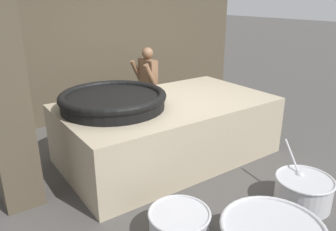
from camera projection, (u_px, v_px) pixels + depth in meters
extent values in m
plane|color=#474442|center=(168.00, 155.00, 5.11)|extent=(60.00, 60.00, 0.00)
cube|color=#4C4233|center=(94.00, 12.00, 6.30)|extent=(6.86, 0.24, 4.10)
cube|color=tan|center=(168.00, 129.00, 4.96)|extent=(3.10, 1.79, 0.89)
cylinder|color=black|center=(113.00, 102.00, 4.49)|extent=(1.41, 1.41, 0.17)
torus|color=black|center=(113.00, 96.00, 4.46)|extent=(1.47, 1.47, 0.11)
cylinder|color=brown|center=(151.00, 107.00, 6.21)|extent=(0.11, 0.11, 0.73)
cylinder|color=brown|center=(146.00, 105.00, 6.32)|extent=(0.11, 0.11, 0.73)
cube|color=olive|center=(148.00, 99.00, 6.21)|extent=(0.19, 0.23, 0.47)
cube|color=brown|center=(148.00, 74.00, 6.05)|extent=(0.17, 0.45, 0.54)
cylinder|color=brown|center=(151.00, 77.00, 5.83)|extent=(0.30, 0.11, 0.49)
cylinder|color=brown|center=(137.00, 72.00, 6.16)|extent=(0.30, 0.11, 0.49)
sphere|color=brown|center=(148.00, 53.00, 5.92)|extent=(0.21, 0.21, 0.21)
cylinder|color=#B7B7BC|center=(303.00, 192.00, 3.86)|extent=(0.64, 0.64, 0.34)
torus|color=#B7B7BC|center=(305.00, 179.00, 3.80)|extent=(0.67, 0.67, 0.03)
cylinder|color=#6B9347|center=(304.00, 186.00, 3.83)|extent=(0.57, 0.57, 0.09)
sphere|color=#B7B7BC|center=(300.00, 176.00, 3.91)|extent=(0.12, 0.12, 0.12)
cylinder|color=#B7B7BC|center=(292.00, 157.00, 4.06)|extent=(0.22, 0.40, 0.31)
cylinder|color=#B7B7BC|center=(179.00, 225.00, 3.34)|extent=(0.61, 0.61, 0.28)
torus|color=#B7B7BC|center=(179.00, 213.00, 3.30)|extent=(0.64, 0.64, 0.03)
cylinder|color=orange|center=(179.00, 220.00, 3.32)|extent=(0.54, 0.54, 0.07)
cylinder|color=orange|center=(165.00, 216.00, 3.30)|extent=(0.04, 0.04, 0.03)
cylinder|color=orange|center=(182.00, 226.00, 3.16)|extent=(0.04, 0.05, 0.03)
cylinder|color=orange|center=(181.00, 218.00, 3.26)|extent=(0.07, 0.06, 0.03)
cylinder|color=orange|center=(184.00, 210.00, 3.38)|extent=(0.06, 0.06, 0.04)
cylinder|color=orange|center=(175.00, 203.00, 3.49)|extent=(0.04, 0.04, 0.03)
cylinder|color=orange|center=(181.00, 211.00, 3.38)|extent=(0.05, 0.05, 0.04)
cylinder|color=orange|center=(184.00, 211.00, 3.39)|extent=(0.04, 0.04, 0.03)
cylinder|color=orange|center=(163.00, 208.00, 3.42)|extent=(0.04, 0.04, 0.04)
cylinder|color=orange|center=(173.00, 210.00, 3.38)|extent=(0.06, 0.05, 0.03)
cylinder|color=orange|center=(195.00, 211.00, 3.37)|extent=(0.06, 0.05, 0.04)
cylinder|color=orange|center=(194.00, 208.00, 3.43)|extent=(0.04, 0.04, 0.03)
torus|color=#B7B7BC|center=(273.00, 227.00, 2.98)|extent=(0.97, 0.97, 0.05)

